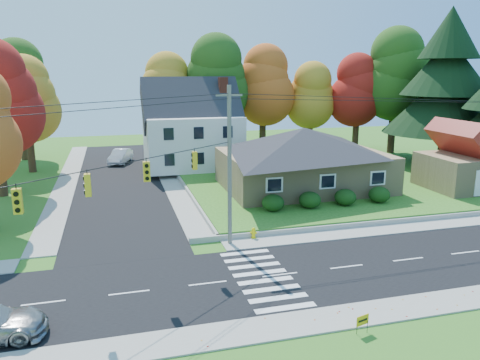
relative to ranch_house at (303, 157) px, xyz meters
The scene contains 23 objects.
ground 18.18m from the ranch_house, 116.57° to the right, with size 120.00×120.00×0.00m, color #3D7923.
road_main 18.18m from the ranch_house, 116.57° to the right, with size 90.00×8.00×0.02m, color black.
road_cross 19.15m from the ranch_house, 147.99° to the left, with size 8.00×44.00×0.02m, color black.
sidewalk_north 13.98m from the ranch_house, 126.03° to the right, with size 90.00×2.00×0.08m, color #9C9A90.
sidewalk_south 22.70m from the ranch_house, 110.85° to the right, with size 90.00×2.00×0.08m, color #9C9A90.
lawn 7.69m from the ranch_house, 45.00° to the left, with size 30.00×30.00×0.50m, color #3D7923.
ranch_house is the anchor object (origin of this frame).
colonial_house 14.46m from the ranch_house, 123.55° to the left, with size 10.40×8.40×9.60m.
garage 14.57m from the ranch_house, 15.99° to the right, with size 7.30×6.30×4.60m.
hedge_row 6.57m from the ranch_house, 94.61° to the right, with size 10.70×1.70×1.27m.
traffic_infrastructure 16.87m from the ranch_house, 119.09° to the right, with size 38.10×10.66×10.00m.
tree_lot_0 21.20m from the ranch_house, 119.05° to the left, with size 6.72×6.72×12.51m.
tree_lot_1 18.58m from the ranch_house, 103.24° to the left, with size 7.84×7.84×14.60m.
tree_lot_2 18.99m from the ranch_house, 83.66° to the left, with size 7.28×7.28×13.56m.
tree_lot_3 19.29m from the ranch_house, 64.80° to the left, with size 6.16×6.16×11.47m.
tree_lot_4 21.85m from the ranch_house, 48.81° to the left, with size 6.72×6.72×12.51m.
tree_lot_5 23.85m from the ranch_house, 37.87° to the left, with size 8.40×8.40×15.64m.
conifer_east_a 20.84m from the ranch_house, 17.53° to the left, with size 12.80×12.80×16.96m.
tree_west_2 30.03m from the ranch_house, 147.38° to the left, with size 6.72×6.72×12.51m.
tree_west_3 36.60m from the ranch_house, 138.37° to the left, with size 7.84×7.84×14.60m.
white_car 24.31m from the ranch_house, 130.15° to the left, with size 1.72×4.93×1.63m, color silver.
fire_hydrant 13.23m from the ranch_house, 127.02° to the right, with size 0.45×0.36×0.80m.
yard_sign 23.48m from the ranch_house, 106.54° to the right, with size 0.65×0.21×0.84m.
Camera 1 is at (-8.30, -22.13, 10.87)m, focal length 35.00 mm.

